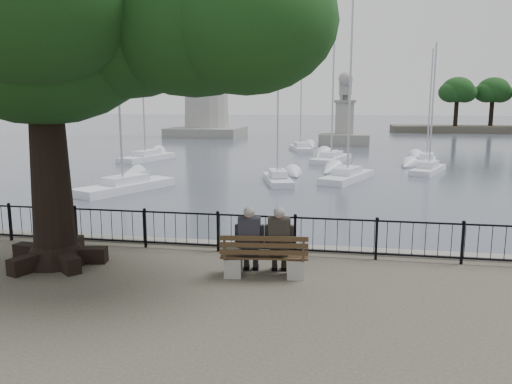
% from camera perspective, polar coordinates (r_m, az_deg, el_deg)
% --- Properties ---
extents(harbor, '(260.00, 260.00, 1.20)m').
position_cam_1_polar(harbor, '(13.54, 0.38, -8.41)').
color(harbor, slate).
rests_on(harbor, ground).
extents(railing, '(22.06, 0.06, 1.00)m').
position_cam_1_polar(railing, '(12.77, 0.00, -4.60)').
color(railing, black).
rests_on(railing, ground).
extents(bench, '(1.97, 0.78, 1.01)m').
position_cam_1_polar(bench, '(11.12, 0.94, -7.96)').
color(bench, gray).
rests_on(bench, ground).
extents(person_left, '(0.49, 0.83, 1.60)m').
position_cam_1_polar(person_left, '(11.13, -0.71, -5.87)').
color(person_left, black).
rests_on(person_left, ground).
extents(person_right, '(0.49, 0.83, 1.60)m').
position_cam_1_polar(person_right, '(11.10, 2.66, -5.93)').
color(person_right, black).
rests_on(person_right, ground).
extents(tree, '(10.81, 7.55, 8.83)m').
position_cam_1_polar(tree, '(12.40, -19.88, 18.84)').
color(tree, black).
rests_on(tree, ground).
extents(lighthouse, '(10.28, 10.28, 31.38)m').
position_cam_1_polar(lighthouse, '(74.92, -5.78, 16.51)').
color(lighthouse, slate).
rests_on(lighthouse, ground).
extents(lion_monument, '(5.66, 5.66, 8.44)m').
position_cam_1_polar(lion_monument, '(59.66, 10.05, 7.34)').
color(lion_monument, slate).
rests_on(lion_monument, ground).
extents(sailboat_a, '(4.02, 6.31, 11.77)m').
position_cam_1_polar(sailboat_a, '(28.63, -14.67, 0.77)').
color(sailboat_a, silver).
rests_on(sailboat_a, ground).
extents(sailboat_b, '(2.53, 4.90, 9.65)m').
position_cam_1_polar(sailboat_b, '(30.57, 2.51, 1.63)').
color(sailboat_b, silver).
rests_on(sailboat_b, ground).
extents(sailboat_c, '(3.55, 5.93, 12.24)m').
position_cam_1_polar(sailboat_c, '(31.98, 10.39, 1.92)').
color(sailboat_c, silver).
rests_on(sailboat_c, ground).
extents(sailboat_d, '(3.19, 5.21, 9.02)m').
position_cam_1_polar(sailboat_d, '(37.09, 19.08, 2.55)').
color(sailboat_d, silver).
rests_on(sailboat_d, ground).
extents(sailboat_e, '(3.19, 6.36, 14.14)m').
position_cam_1_polar(sailboat_e, '(43.71, -12.35, 4.06)').
color(sailboat_e, silver).
rests_on(sailboat_e, ground).
extents(sailboat_f, '(3.40, 6.32, 11.72)m').
position_cam_1_polar(sailboat_f, '(42.24, 8.60, 3.90)').
color(sailboat_f, silver).
rests_on(sailboat_f, ground).
extents(sailboat_g, '(2.18, 5.39, 9.20)m').
position_cam_1_polar(sailboat_g, '(42.86, 18.85, 3.50)').
color(sailboat_g, silver).
rests_on(sailboat_g, ground).
extents(sailboat_h, '(2.99, 5.77, 11.81)m').
position_cam_1_polar(sailboat_h, '(51.91, 5.11, 5.12)').
color(sailboat_h, silver).
rests_on(sailboat_h, ground).
extents(far_shore, '(30.00, 8.60, 9.18)m').
position_cam_1_polar(far_shore, '(92.13, 25.14, 8.65)').
color(far_shore, '#403C31').
rests_on(far_shore, ground).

